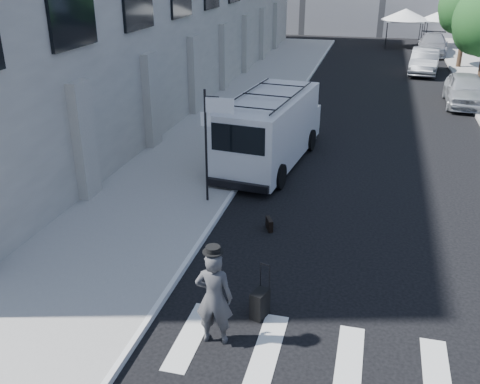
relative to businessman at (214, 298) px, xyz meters
The scene contains 13 objects.
ground 3.21m from the businessman, 80.85° to the left, with size 120.00×120.00×0.00m, color black.
sidewalk_left 19.39m from the businessman, 101.21° to the left, with size 4.50×48.00×0.15m, color gray.
sign_pole 6.68m from the businessman, 106.88° to the left, with size 1.03×0.07×3.50m.
tree_far 33.26m from the businessman, 76.06° to the left, with size 3.80×3.83×6.03m.
tent_left 41.28m from the businessman, 83.76° to the left, with size 4.00×4.00×3.20m.
tent_right 42.24m from the businessman, 79.51° to the left, with size 4.00×4.00×3.20m.
businessman is the anchor object (origin of this frame).
briefcase 5.07m from the businessman, 88.80° to the left, with size 0.12×0.44×0.34m, color black.
suitcase 1.41m from the businessman, 54.74° to the left, with size 0.39×0.50×1.22m.
cargo_van 10.44m from the businessman, 95.44° to the left, with size 3.02×7.06×2.56m.
parked_car_a 22.51m from the businessman, 71.39° to the left, with size 1.94×4.82×1.64m, color #A7ABAF.
parked_car_b 30.13m from the businessman, 79.24° to the left, with size 1.71×4.90×1.61m, color slate.
parked_car_c 38.23m from the businessman, 79.95° to the left, with size 2.24×5.51×1.60m, color #97999E.
Camera 1 is at (2.17, -11.32, 7.11)m, focal length 40.00 mm.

